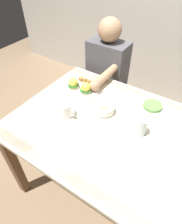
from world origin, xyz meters
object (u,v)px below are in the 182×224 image
at_px(fruit_bowl, 105,109).
at_px(fork, 42,105).
at_px(diner_person, 106,75).
at_px(coffee_mug, 66,110).
at_px(side_plate, 152,107).
at_px(dining_table, 110,137).
at_px(water_glass_near, 140,127).
at_px(eggs_benedict_plate, 81,87).

bearing_deg(fruit_bowl, fork, -155.49).
bearing_deg(diner_person, coffee_mug, -81.31).
relative_size(fork, side_plate, 0.63).
distance_m(dining_table, water_glass_near, 0.23).
bearing_deg(dining_table, fruit_bowl, 138.89).
bearing_deg(eggs_benedict_plate, water_glass_near, -16.21).
distance_m(fork, diner_person, 0.71).
xyz_separation_m(fruit_bowl, water_glass_near, (0.26, -0.04, 0.02)).
relative_size(eggs_benedict_plate, water_glass_near, 2.34).
bearing_deg(diner_person, dining_table, -57.40).
distance_m(water_glass_near, diner_person, 0.80).
height_order(dining_table, fork, fork).
bearing_deg(eggs_benedict_plate, fork, -112.06).
height_order(eggs_benedict_plate, water_glass_near, water_glass_near).
bearing_deg(side_plate, diner_person, 149.63).
height_order(dining_table, diner_person, diner_person).
relative_size(fruit_bowl, diner_person, 0.11).
height_order(fruit_bowl, side_plate, fruit_bowl).
xyz_separation_m(eggs_benedict_plate, fork, (-0.12, -0.29, -0.02)).
bearing_deg(fruit_bowl, coffee_mug, -138.99).
relative_size(eggs_benedict_plate, side_plate, 1.35).
bearing_deg(side_plate, coffee_mug, -139.25).
bearing_deg(diner_person, fruit_bowl, -60.75).
bearing_deg(diner_person, side_plate, -30.37).
bearing_deg(fruit_bowl, water_glass_near, -9.73).
bearing_deg(water_glass_near, dining_table, -166.99).
relative_size(fruit_bowl, side_plate, 0.60).
bearing_deg(dining_table, fork, -168.79).
xyz_separation_m(dining_table, fruit_bowl, (-0.09, 0.08, 0.14)).
height_order(coffee_mug, diner_person, diner_person).
bearing_deg(side_plate, fork, -148.63).
distance_m(dining_table, coffee_mug, 0.33).
bearing_deg(coffee_mug, fork, -175.91).
relative_size(dining_table, side_plate, 6.00).
xyz_separation_m(eggs_benedict_plate, side_plate, (0.51, 0.10, -0.01)).
distance_m(dining_table, fork, 0.50).
relative_size(eggs_benedict_plate, fruit_bowl, 2.25).
distance_m(eggs_benedict_plate, fruit_bowl, 0.29).
bearing_deg(eggs_benedict_plate, dining_table, -27.61).
bearing_deg(fruit_bowl, eggs_benedict_plate, 158.05).
bearing_deg(coffee_mug, dining_table, 16.11).
distance_m(dining_table, diner_person, 0.71).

